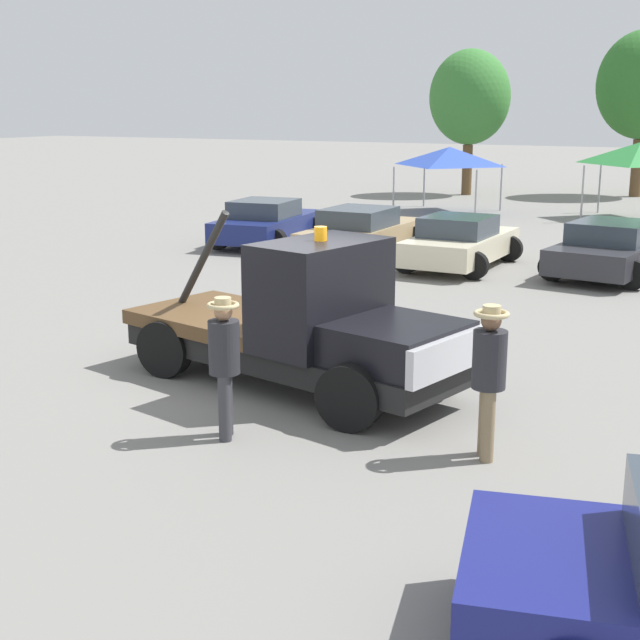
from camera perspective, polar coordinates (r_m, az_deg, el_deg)
The scene contains 11 objects.
ground_plane at distance 13.38m, azimuth -1.91°, elevation -4.14°, with size 160.00×160.00×0.00m, color gray.
tow_truck at distance 12.90m, azimuth -0.83°, elevation -0.46°, with size 5.78×3.05×2.51m.
person_near_truck at distance 10.52m, azimuth 10.76°, elevation -3.12°, with size 0.41×0.41×1.86m.
person_at_hood at distance 11.04m, azimuth -6.14°, elevation -2.32°, with size 0.40×0.40×1.81m.
parked_car_navy at distance 26.73m, azimuth -3.42°, elevation 6.24°, with size 2.82×4.57×1.34m.
parked_car_tan at distance 24.64m, azimuth 2.65°, elevation 5.62°, with size 2.45×4.76×1.34m.
parked_car_cream at distance 23.09m, azimuth 8.94°, elevation 4.93°, with size 2.48×4.27×1.34m.
parked_car_charcoal at distance 22.95m, azimuth 18.26°, elevation 4.36°, with size 2.93×4.98×1.34m.
canopy_tent_blue at distance 34.84m, azimuth 8.29°, elevation 10.33°, with size 3.28×3.28×2.50m.
canopy_tent_green at distance 34.28m, azimuth 19.81°, elevation 10.01°, with size 3.29×3.29×2.77m.
tree_center at distance 41.99m, azimuth 9.57°, elevation 13.86°, with size 3.65×3.65×6.51m.
Camera 1 is at (6.24, -11.10, 4.09)m, focal length 50.00 mm.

